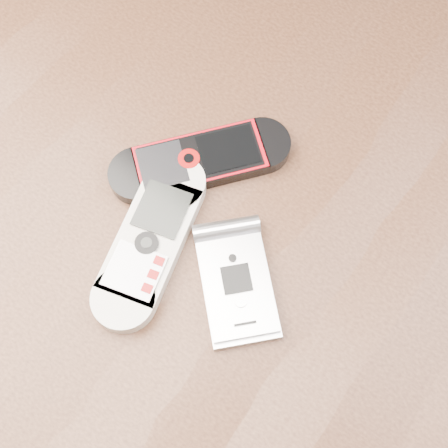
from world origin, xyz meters
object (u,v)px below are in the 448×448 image
nokia_white (151,240)px  nokia_black_red (200,160)px  motorola_razr (237,285)px  table (220,262)px

nokia_white → nokia_black_red: (-0.01, 0.08, -0.00)m
motorola_razr → nokia_black_red: bearing=95.3°
table → nokia_black_red: nokia_black_red is taller
motorola_razr → table: bearing=94.7°
table → motorola_razr: (0.04, -0.04, 0.11)m
nokia_white → motorola_razr: nokia_white is taller
nokia_black_red → motorola_razr: (0.09, -0.07, 0.00)m
table → nokia_white: size_ratio=7.51×
motorola_razr → nokia_white: bearing=141.7°
nokia_white → table: bearing=37.5°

